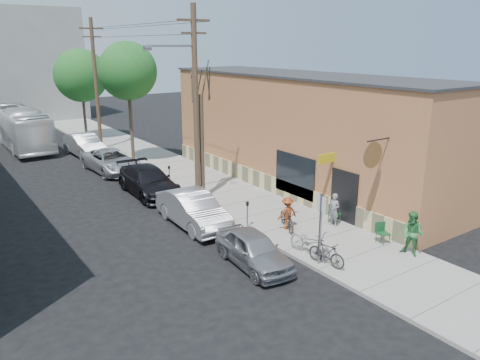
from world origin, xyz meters
TOP-DOWN VIEW (x-y plane):
  - ground at (0.00, 0.00)m, footprint 120.00×120.00m
  - sidewalk at (4.25, 11.00)m, footprint 4.50×58.00m
  - cafe_building at (8.99, 4.99)m, footprint 6.60×20.20m
  - sign_post at (2.35, -3.62)m, footprint 0.07×0.45m
  - parking_meter_near at (2.25, 0.91)m, footprint 0.14×0.14m
  - parking_meter_far at (2.25, 8.75)m, footprint 0.14×0.14m
  - utility_pole_near at (2.39, 5.75)m, footprint 3.57×0.28m
  - utility_pole_far at (2.45, 21.29)m, footprint 1.80×0.28m
  - tree_bare at (2.80, 5.82)m, footprint 0.24×0.24m
  - tree_leafy_mid at (2.80, 15.52)m, footprint 3.92×3.92m
  - tree_leafy_far at (2.80, 26.18)m, footprint 4.53×4.53m
  - patio_chair_a at (5.96, -0.94)m, footprint 0.56×0.56m
  - patio_chair_b at (5.93, -3.77)m, footprint 0.65×0.65m
  - patron_grey at (5.63, -1.19)m, footprint 0.41×0.59m
  - patron_green at (5.87, -5.18)m, footprint 0.84×1.00m
  - cyclist at (3.65, -0.24)m, footprint 1.02×0.66m
  - cyclist_bike at (3.65, -0.24)m, footprint 1.37×2.00m
  - parked_bike_a at (2.49, -3.89)m, footprint 0.73×1.67m
  - parked_bike_b at (2.62, -2.85)m, footprint 0.97×2.08m
  - car_0 at (0.37, -2.11)m, footprint 1.97×4.12m
  - car_1 at (0.52, 2.84)m, footprint 1.85×4.94m
  - car_2 at (0.80, 8.48)m, footprint 2.38×5.46m
  - car_3 at (0.80, 14.36)m, footprint 2.72×5.48m
  - car_4 at (0.80, 20.07)m, footprint 2.02×5.14m
  - bus at (-2.47, 26.12)m, footprint 2.74×11.60m

SIDE VIEW (x-z plane):
  - ground at x=0.00m, z-range 0.00..0.00m
  - sidewalk at x=4.25m, z-range 0.00..0.15m
  - patio_chair_a at x=5.96m, z-range 0.15..1.03m
  - patio_chair_b at x=5.93m, z-range 0.15..1.03m
  - parked_bike_a at x=2.49m, z-range 0.15..1.12m
  - cyclist_bike at x=3.65m, z-range 0.15..1.15m
  - parked_bike_b at x=2.62m, z-range 0.15..1.20m
  - car_0 at x=0.37m, z-range 0.00..1.36m
  - car_3 at x=0.80m, z-range 0.00..1.49m
  - car_2 at x=0.80m, z-range 0.00..1.56m
  - car_1 at x=0.52m, z-range 0.00..1.61m
  - car_4 at x=0.80m, z-range 0.00..1.66m
  - cyclist at x=3.65m, z-range 0.15..1.65m
  - patron_grey at x=5.63m, z-range 0.15..1.69m
  - parking_meter_near at x=2.25m, z-range 0.36..1.60m
  - parking_meter_far at x=2.25m, z-range 0.36..1.60m
  - patron_green at x=5.87m, z-range 0.15..1.96m
  - bus at x=-2.47m, z-range 0.00..3.23m
  - sign_post at x=2.35m, z-range 0.43..3.23m
  - tree_bare at x=2.80m, z-range 0.15..5.74m
  - cafe_building at x=8.99m, z-range 0.00..6.61m
  - utility_pole_far at x=2.45m, z-range 0.34..10.34m
  - utility_pole_near at x=2.39m, z-range 0.41..10.41m
  - tree_leafy_far at x=2.80m, z-range 1.75..9.49m
  - tree_leafy_mid at x=2.80m, z-range 2.32..10.61m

